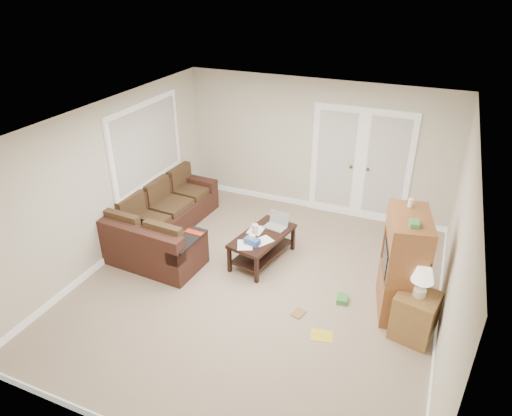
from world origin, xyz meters
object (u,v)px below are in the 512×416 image
at_px(tv_armoire, 403,264).
at_px(side_cabinet, 415,312).
at_px(sectional_sofa, 161,225).
at_px(coffee_table, 263,246).

relative_size(tv_armoire, side_cabinet, 1.51).
bearing_deg(side_cabinet, tv_armoire, 131.38).
xyz_separation_m(sectional_sofa, tv_armoire, (3.96, -0.25, 0.43)).
distance_m(sectional_sofa, tv_armoire, 3.99).
bearing_deg(coffee_table, sectional_sofa, -164.77).
distance_m(sectional_sofa, side_cabinet, 4.28).
xyz_separation_m(tv_armoire, side_cabinet, (0.26, -0.46, -0.36)).
relative_size(sectional_sofa, coffee_table, 2.06).
xyz_separation_m(coffee_table, tv_armoire, (2.14, -0.39, 0.47)).
distance_m(sectional_sofa, coffee_table, 1.83).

